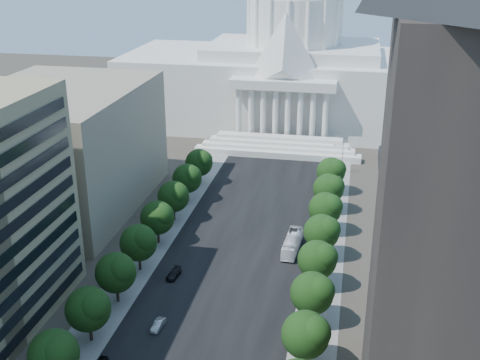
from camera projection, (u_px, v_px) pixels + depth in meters
The scene contains 27 objects.
road_asphalt at pixel (243, 238), 136.84m from camera, with size 30.00×260.00×0.01m, color black.
sidewalk_left at pixel (163, 230), 140.24m from camera, with size 8.00×260.00×0.02m, color gray.
sidewalk_right at pixel (326, 245), 133.43m from camera, with size 8.00×260.00×0.02m, color gray.
capitol at pixel (293, 69), 215.91m from camera, with size 120.00×56.00×73.00m.
office_block_left_far at pixel (60, 148), 149.00m from camera, with size 38.00×52.00×30.00m, color gray.
tree_l_c at pixel (55, 354), 88.22m from camera, with size 7.79×7.60×9.97m.
tree_l_d at pixel (89, 308), 99.16m from camera, with size 7.79×7.60×9.97m.
tree_l_e at pixel (117, 272), 110.09m from camera, with size 7.79×7.60×9.97m.
tree_l_f at pixel (140, 242), 121.03m from camera, with size 7.79×7.60×9.97m.
tree_l_g at pixel (158, 217), 131.97m from camera, with size 7.79×7.60×9.97m.
tree_l_h at pixel (174, 196), 142.90m from camera, with size 7.79×7.60×9.97m.
tree_l_i at pixel (188, 178), 153.84m from camera, with size 7.79×7.60×9.97m.
tree_l_j at pixel (200, 162), 164.78m from camera, with size 7.79×7.60×9.97m.
tree_r_d at pixel (308, 334), 92.70m from camera, with size 7.79×7.60×9.97m.
tree_r_e at pixel (314, 293), 103.64m from camera, with size 7.79×7.60×9.97m.
tree_r_f at pixel (319, 259), 114.58m from camera, with size 7.79×7.60×9.97m.
tree_r_g at pixel (323, 231), 125.51m from camera, with size 7.79×7.60×9.97m.
tree_r_h at pixel (327, 208), 136.45m from camera, with size 7.79×7.60×9.97m.
tree_r_i at pixel (330, 188), 147.39m from camera, with size 7.79×7.60×9.97m.
tree_r_j at pixel (332, 171), 158.32m from camera, with size 7.79×7.60×9.97m.
streetlight_c at pixel (323, 296), 103.77m from camera, with size 2.61×0.44×9.00m.
streetlight_d at pixel (331, 232), 126.55m from camera, with size 2.61×0.44×9.00m.
streetlight_e at pixel (336, 188), 149.34m from camera, with size 2.61×0.44×9.00m.
streetlight_f at pixel (340, 155), 172.12m from camera, with size 2.61×0.44×9.00m.
car_silver at pixel (158, 325), 104.62m from camera, with size 1.43×4.11×1.35m, color #A2A4AA.
car_dark_b at pixel (174, 274), 120.59m from camera, with size 1.92×4.72×1.37m, color black.
city_bus at pixel (292, 243), 130.64m from camera, with size 2.86×12.22×3.40m, color white.
Camera 1 is at (23.02, -30.05, 62.90)m, focal length 45.00 mm.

